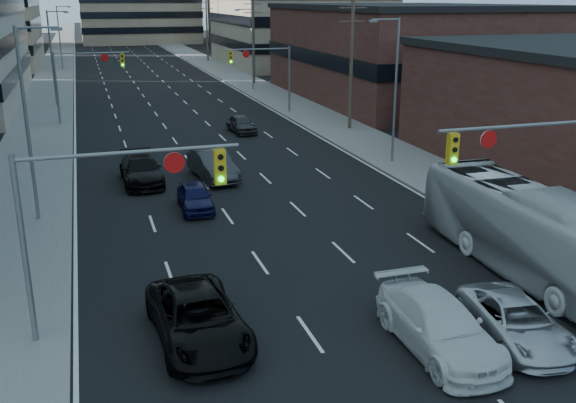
# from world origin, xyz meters

# --- Properties ---
(road_surface) EXTENTS (18.00, 300.00, 0.02)m
(road_surface) POSITION_xyz_m (0.00, 130.00, 0.01)
(road_surface) COLOR black
(road_surface) RESTS_ON ground
(sidewalk_left) EXTENTS (5.00, 300.00, 0.15)m
(sidewalk_left) POSITION_xyz_m (-11.50, 130.00, 0.07)
(sidewalk_left) COLOR slate
(sidewalk_left) RESTS_ON ground
(sidewalk_right) EXTENTS (5.00, 300.00, 0.15)m
(sidewalk_right) POSITION_xyz_m (11.50, 130.00, 0.07)
(sidewalk_right) COLOR slate
(sidewalk_right) RESTS_ON ground
(storefront_right_mid) EXTENTS (20.00, 30.00, 9.00)m
(storefront_right_mid) POSITION_xyz_m (24.00, 50.00, 4.50)
(storefront_right_mid) COLOR #472119
(storefront_right_mid) RESTS_ON ground
(office_right_far) EXTENTS (22.00, 28.00, 14.00)m
(office_right_far) POSITION_xyz_m (25.00, 88.00, 7.00)
(office_right_far) COLOR gray
(office_right_far) RESTS_ON ground
(bg_block_right) EXTENTS (22.00, 22.00, 12.00)m
(bg_block_right) POSITION_xyz_m (32.00, 130.00, 6.00)
(bg_block_right) COLOR gray
(bg_block_right) RESTS_ON ground
(signal_near_left) EXTENTS (6.59, 0.33, 6.00)m
(signal_near_left) POSITION_xyz_m (-7.45, 8.00, 4.33)
(signal_near_left) COLOR slate
(signal_near_left) RESTS_ON ground
(signal_near_right) EXTENTS (6.59, 0.33, 6.00)m
(signal_near_right) POSITION_xyz_m (7.45, 8.00, 4.33)
(signal_near_right) COLOR slate
(signal_near_right) RESTS_ON ground
(signal_far_left) EXTENTS (6.09, 0.33, 6.00)m
(signal_far_left) POSITION_xyz_m (-7.68, 45.00, 4.30)
(signal_far_left) COLOR slate
(signal_far_left) RESTS_ON ground
(signal_far_right) EXTENTS (6.09, 0.33, 6.00)m
(signal_far_right) POSITION_xyz_m (7.68, 45.00, 4.30)
(signal_far_right) COLOR slate
(signal_far_right) RESTS_ON ground
(utility_pole_block) EXTENTS (2.20, 0.28, 11.00)m
(utility_pole_block) POSITION_xyz_m (12.20, 36.00, 5.78)
(utility_pole_block) COLOR #4C3D2D
(utility_pole_block) RESTS_ON ground
(utility_pole_midblock) EXTENTS (2.20, 0.28, 11.00)m
(utility_pole_midblock) POSITION_xyz_m (12.20, 66.00, 5.78)
(utility_pole_midblock) COLOR #4C3D2D
(utility_pole_midblock) RESTS_ON ground
(utility_pole_distant) EXTENTS (2.20, 0.28, 11.00)m
(utility_pole_distant) POSITION_xyz_m (12.20, 96.00, 5.78)
(utility_pole_distant) COLOR #4C3D2D
(utility_pole_distant) RESTS_ON ground
(streetlight_left_near) EXTENTS (2.03, 0.22, 9.00)m
(streetlight_left_near) POSITION_xyz_m (-10.34, 20.00, 5.05)
(streetlight_left_near) COLOR slate
(streetlight_left_near) RESTS_ON ground
(streetlight_left_mid) EXTENTS (2.03, 0.22, 9.00)m
(streetlight_left_mid) POSITION_xyz_m (-10.34, 55.00, 5.05)
(streetlight_left_mid) COLOR slate
(streetlight_left_mid) RESTS_ON ground
(streetlight_left_far) EXTENTS (2.03, 0.22, 9.00)m
(streetlight_left_far) POSITION_xyz_m (-10.34, 90.00, 5.05)
(streetlight_left_far) COLOR slate
(streetlight_left_far) RESTS_ON ground
(streetlight_right_near) EXTENTS (2.03, 0.22, 9.00)m
(streetlight_right_near) POSITION_xyz_m (10.34, 25.00, 5.05)
(streetlight_right_near) COLOR slate
(streetlight_right_near) RESTS_ON ground
(streetlight_right_far) EXTENTS (2.03, 0.22, 9.00)m
(streetlight_right_far) POSITION_xyz_m (10.34, 60.00, 5.05)
(streetlight_right_far) COLOR slate
(streetlight_right_far) RESTS_ON ground
(black_pickup) EXTENTS (2.83, 5.65, 1.54)m
(black_pickup) POSITION_xyz_m (-5.20, 6.67, 0.77)
(black_pickup) COLOR black
(black_pickup) RESTS_ON ground
(white_van) EXTENTS (2.22, 5.41, 1.57)m
(white_van) POSITION_xyz_m (1.60, 4.04, 0.78)
(white_van) COLOR silver
(white_van) RESTS_ON ground
(silver_suv) EXTENTS (2.81, 5.01, 1.32)m
(silver_suv) POSITION_xyz_m (4.13, 3.76, 0.66)
(silver_suv) COLOR silver
(silver_suv) RESTS_ON ground
(transit_bus) EXTENTS (3.12, 12.13, 3.36)m
(transit_bus) POSITION_xyz_m (7.79, 7.85, 1.68)
(transit_bus) COLOR silver
(transit_bus) RESTS_ON ground
(sedan_blue) EXTENTS (1.70, 3.95, 1.33)m
(sedan_blue) POSITION_xyz_m (-3.10, 19.51, 0.66)
(sedan_blue) COLOR #0D0E36
(sedan_blue) RESTS_ON ground
(sedan_grey_center) EXTENTS (2.35, 5.20, 1.66)m
(sedan_grey_center) POSITION_xyz_m (-1.13, 24.87, 0.83)
(sedan_grey_center) COLOR #2F2F31
(sedan_grey_center) RESTS_ON ground
(sedan_black_far) EXTENTS (2.27, 5.36, 1.54)m
(sedan_black_far) POSITION_xyz_m (-5.20, 25.18, 0.77)
(sedan_black_far) COLOR black
(sedan_black_far) RESTS_ON ground
(sedan_grey_right) EXTENTS (1.88, 4.14, 1.38)m
(sedan_grey_right) POSITION_xyz_m (3.64, 37.48, 0.69)
(sedan_grey_right) COLOR #2D2D2F
(sedan_grey_right) RESTS_ON ground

